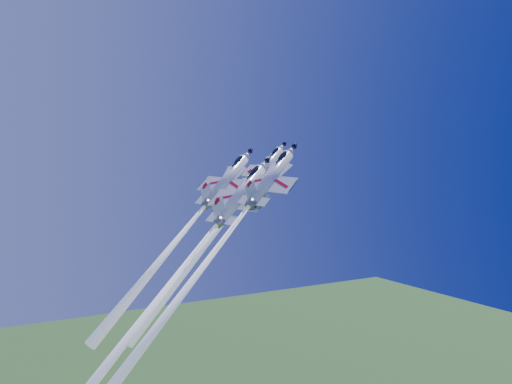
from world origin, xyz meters
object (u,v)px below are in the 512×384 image
jet_lead (223,223)px  jet_left (187,228)px  jet_right (199,272)px  jet_slot (156,302)px

jet_lead → jet_left: jet_lead is taller
jet_lead → jet_right: (-9.59, -10.85, -5.98)m
jet_lead → jet_left: 6.37m
jet_slot → jet_right: bearing=47.6°
jet_lead → jet_right: size_ratio=0.74×
jet_lead → jet_slot: size_ratio=0.68×
jet_left → jet_right: jet_right is taller
jet_right → jet_slot: bearing=-132.4°
jet_left → jet_lead: bearing=45.2°
jet_left → jet_slot: 17.59m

